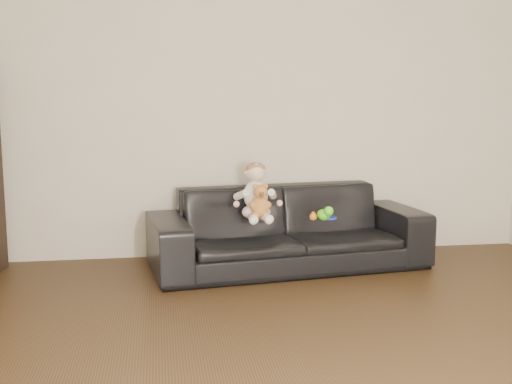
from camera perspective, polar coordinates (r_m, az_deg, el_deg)
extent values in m
plane|color=beige|center=(5.57, -0.67, 7.62)|extent=(5.00, 0.00, 5.00)
imported|color=black|center=(5.24, 2.86, -3.24)|extent=(2.31, 1.15, 0.65)
ellipsoid|color=#F7D0D2|center=(5.05, 0.00, -1.78)|extent=(0.24, 0.21, 0.12)
ellipsoid|color=white|center=(5.04, -0.02, -0.29)|extent=(0.21, 0.17, 0.23)
sphere|color=beige|center=(5.01, 0.00, 1.76)|extent=(0.17, 0.17, 0.15)
ellipsoid|color=#8C603F|center=(5.01, -0.02, 2.04)|extent=(0.17, 0.17, 0.11)
cylinder|color=#F7D0D2|center=(4.91, -0.28, -2.32)|extent=(0.08, 0.19, 0.07)
cylinder|color=#F7D0D2|center=(4.92, 0.80, -2.29)|extent=(0.08, 0.19, 0.07)
sphere|color=white|center=(4.81, -0.22, -2.55)|extent=(0.07, 0.07, 0.06)
sphere|color=white|center=(4.83, 1.10, -2.51)|extent=(0.07, 0.07, 0.06)
cylinder|color=white|center=(4.98, -1.32, -0.25)|extent=(0.07, 0.16, 0.10)
cylinder|color=white|center=(5.01, 1.44, -0.19)|extent=(0.07, 0.16, 0.10)
ellipsoid|color=#BB6F35|center=(4.90, 0.37, -1.28)|extent=(0.14, 0.12, 0.16)
sphere|color=#BB6F35|center=(4.87, 0.41, 0.02)|extent=(0.11, 0.11, 0.11)
sphere|color=#BB6F35|center=(4.87, -0.06, 0.50)|extent=(0.04, 0.04, 0.04)
sphere|color=#BB6F35|center=(4.88, 0.83, 0.52)|extent=(0.04, 0.04, 0.04)
sphere|color=#593819|center=(4.82, 0.49, -0.19)|extent=(0.04, 0.04, 0.04)
ellipsoid|color=#52E91B|center=(5.06, 6.03, -2.02)|extent=(0.13, 0.15, 0.09)
sphere|color=orange|center=(5.04, 5.11, -2.21)|extent=(0.08, 0.08, 0.06)
cylinder|color=blue|center=(5.13, 6.56, -2.29)|extent=(0.13, 0.13, 0.02)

